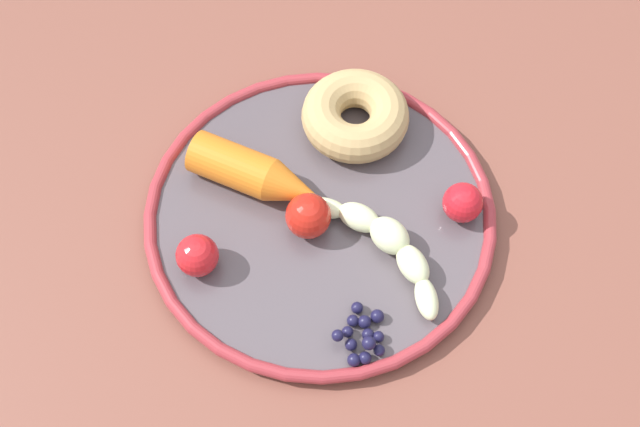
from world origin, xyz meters
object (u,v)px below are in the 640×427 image
(carrot_orange, at_px, (258,175))
(blueberry_pile, at_px, (363,335))
(banana, at_px, (384,242))
(donut, at_px, (355,116))
(dining_table, at_px, (368,311))
(plate, at_px, (320,215))
(tomato_near, at_px, (308,216))
(tomato_far, at_px, (197,253))
(tomato_mid, at_px, (463,203))

(carrot_orange, relative_size, blueberry_pile, 2.33)
(banana, height_order, donut, donut)
(dining_table, distance_m, blueberry_pile, 0.14)
(carrot_orange, bearing_deg, dining_table, -127.89)
(plate, distance_m, tomato_near, 0.03)
(tomato_near, bearing_deg, dining_table, -122.40)
(dining_table, relative_size, tomato_near, 25.01)
(carrot_orange, height_order, tomato_near, same)
(carrot_orange, xyz_separation_m, donut, (0.07, -0.09, -0.00))
(carrot_orange, bearing_deg, tomato_far, 146.75)
(dining_table, height_order, plate, plate)
(dining_table, bearing_deg, tomato_near, 57.60)
(plate, bearing_deg, dining_table, -137.03)
(plate, xyz_separation_m, tomato_near, (-0.01, 0.01, 0.02))
(donut, height_order, tomato_mid, donut)
(plate, relative_size, banana, 2.58)
(donut, xyz_separation_m, tomato_mid, (-0.10, -0.09, -0.00))
(donut, xyz_separation_m, tomato_far, (-0.15, 0.14, 0.00))
(dining_table, height_order, banana, banana)
(tomato_near, relative_size, tomato_mid, 1.12)
(dining_table, xyz_separation_m, donut, (0.15, 0.01, 0.13))
(plate, relative_size, donut, 3.14)
(plate, distance_m, banana, 0.07)
(dining_table, height_order, carrot_orange, carrot_orange)
(carrot_orange, distance_m, tomato_mid, 0.19)
(plate, distance_m, blueberry_pile, 0.13)
(carrot_orange, bearing_deg, banana, -120.75)
(banana, distance_m, tomato_mid, 0.08)
(tomato_near, height_order, tomato_mid, tomato_near)
(carrot_orange, height_order, donut, carrot_orange)
(banana, height_order, tomato_near, tomato_near)
(carrot_orange, relative_size, tomato_mid, 3.66)
(plate, bearing_deg, tomato_far, 114.29)
(dining_table, bearing_deg, plate, 42.97)
(dining_table, relative_size, carrot_orange, 7.69)
(carrot_orange, xyz_separation_m, blueberry_pile, (-0.15, -0.09, -0.01))
(tomato_far, bearing_deg, donut, -44.70)
(tomato_mid, xyz_separation_m, tomato_far, (-0.05, 0.24, 0.00))
(dining_table, distance_m, donut, 0.20)
(banana, relative_size, tomato_near, 3.04)
(tomato_near, bearing_deg, carrot_orange, 46.14)
(carrot_orange, xyz_separation_m, tomato_far, (-0.08, 0.05, -0.00))
(plate, xyz_separation_m, tomato_far, (-0.05, 0.11, 0.02))
(dining_table, relative_size, plate, 3.19)
(carrot_orange, xyz_separation_m, tomato_near, (-0.04, -0.05, 0.00))
(banana, relative_size, donut, 1.22)
(dining_table, distance_m, tomato_mid, 0.16)
(blueberry_pile, bearing_deg, donut, -0.39)
(donut, distance_m, blueberry_pile, 0.22)
(banana, relative_size, tomato_far, 3.32)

